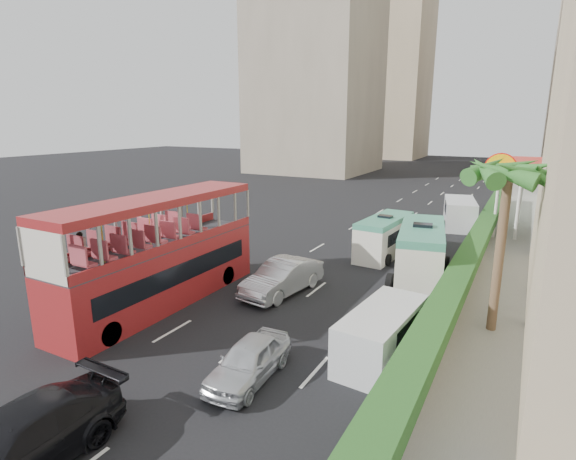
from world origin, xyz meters
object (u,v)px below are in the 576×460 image
Objects in this scene: double_decker_bus at (160,251)px; panel_van_far at (460,213)px; minibus_near at (384,237)px; palm_tree at (500,253)px; car_silver_lane_b at (249,378)px; panel_van_near at (382,334)px; shell_station at (551,199)px; minibus_far at (421,253)px; car_silver_lane_a at (282,293)px; van_asset at (400,241)px.

double_decker_bus reaches higher than panel_van_far.
minibus_near is (6.83, 12.40, -1.30)m from double_decker_bus.
minibus_near is at bearing 129.67° from palm_tree.
minibus_near is at bearing 87.70° from car_silver_lane_b.
double_decker_bus is 10.62m from panel_van_near.
car_silver_lane_b is 0.49× the size of shell_station.
minibus_far is 1.03× the size of palm_tree.
double_decker_bus is 14.39m from palm_tree.
minibus_near is 11.12m from palm_tree.
car_silver_lane_b is at bearing -61.42° from car_silver_lane_a.
van_asset is 7.47m from panel_van_far.
double_decker_bus reaches higher than minibus_far.
car_silver_lane_a is 0.62× the size of shell_station.
minibus_far is 1.43× the size of panel_van_near.
double_decker_bus reaches higher than car_silver_lane_b.
car_silver_lane_a is 0.90× the size of minibus_near.
double_decker_bus is at bearing -124.60° from panel_van_far.
van_asset is (-0.16, 19.70, 0.00)m from car_silver_lane_b.
minibus_far is at bearing 74.31° from car_silver_lane_b.
car_silver_lane_b is at bearing -107.52° from panel_van_far.
shell_station reaches higher than van_asset.
panel_van_near is (6.19, -3.79, 0.92)m from car_silver_lane_a.
double_decker_bus is 25.12m from panel_van_far.
car_silver_lane_b is 0.71× the size of panel_van_far.
panel_van_far is at bearing 96.74° from panel_van_near.
shell_station reaches higher than minibus_near.
minibus_far is (5.53, 5.26, 1.46)m from car_silver_lane_a.
panel_van_far is at bearing 79.38° from minibus_far.
minibus_near is 1.01× the size of panel_van_far.
double_decker_bus is at bearing -131.06° from car_silver_lane_a.
car_silver_lane_a is at bearing 107.86° from car_silver_lane_b.
double_decker_bus reaches higher than car_silver_lane_a.
car_silver_lane_b is 15.85m from minibus_near.
palm_tree reaches higher than double_decker_bus.
car_silver_lane_a is 0.91× the size of panel_van_far.
palm_tree reaches higher than car_silver_lane_b.
palm_tree is (9.50, 0.22, 3.38)m from car_silver_lane_a.
minibus_near reaches higher than panel_van_near.
panel_van_near is (3.66, -12.41, -0.31)m from minibus_near.
palm_tree is at bearing -62.40° from minibus_far.
minibus_near is 0.87× the size of palm_tree.
panel_van_near is (0.67, -9.04, -0.54)m from minibus_far.
minibus_far is (2.95, -7.26, 1.46)m from van_asset.
palm_tree is 19.14m from shell_station.
car_silver_lane_a is at bearing -117.50° from panel_van_far.
minibus_far reaches higher than car_silver_lane_b.
minibus_far reaches higher than minibus_near.
palm_tree is 0.80× the size of shell_station.
panel_van_far reaches higher than car_silver_lane_a.
van_asset is at bearing -143.67° from shell_station.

